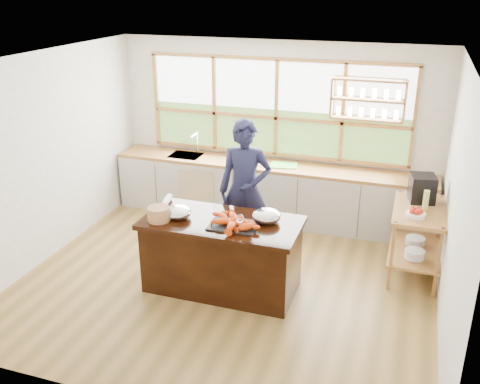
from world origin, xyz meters
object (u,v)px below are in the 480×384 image
at_px(island, 222,254).
at_px(wicker_basket, 159,214).
at_px(espresso_machine, 422,188).
at_px(cook, 245,190).

xyz_separation_m(island, wicker_basket, (-0.69, -0.23, 0.53)).
bearing_deg(espresso_machine, island, -158.99).
bearing_deg(island, espresso_machine, 31.82).
bearing_deg(espresso_machine, cook, -178.97).
relative_size(island, wicker_basket, 7.11).
bearing_deg(wicker_basket, island, 18.20).
relative_size(cook, wicker_basket, 7.24).
xyz_separation_m(espresso_machine, wicker_basket, (-2.88, -1.59, -0.09)).
distance_m(cook, espresso_machine, 2.25).
bearing_deg(espresso_machine, wicker_basket, -161.98).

